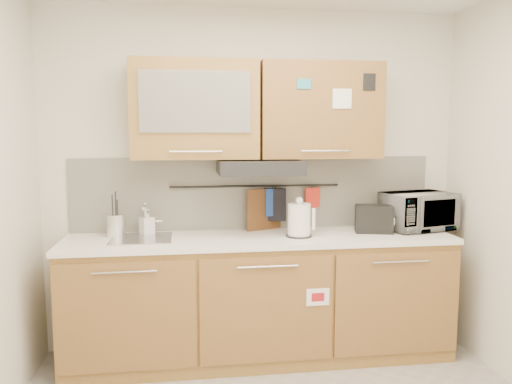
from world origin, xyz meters
name	(u,v)px	position (x,y,z in m)	size (l,w,h in m)	color
wall_back	(255,180)	(0.00, 1.50, 1.30)	(3.20, 3.20, 0.00)	silver
base_cabinet	(260,304)	(0.00, 1.19, 0.41)	(2.80, 0.64, 0.88)	#A27739
countertop	(261,239)	(0.00, 1.19, 0.90)	(2.82, 0.62, 0.04)	white
backsplash	(255,193)	(0.00, 1.49, 1.20)	(2.80, 0.02, 0.56)	silver
upper_cabinets	(257,111)	(0.00, 1.32, 1.83)	(1.82, 0.37, 0.70)	#A27739
range_hood	(259,167)	(0.00, 1.25, 1.42)	(0.60, 0.46, 0.10)	black
sink	(142,238)	(-0.85, 1.21, 0.92)	(0.42, 0.40, 0.26)	silver
utensil_rail	(256,186)	(0.00, 1.45, 1.26)	(0.02, 0.02, 1.30)	black
utensil_crock	(116,225)	(-1.04, 1.31, 1.00)	(0.16, 0.16, 0.33)	silver
kettle	(299,221)	(0.28, 1.14, 1.04)	(0.21, 0.19, 0.29)	white
toaster	(374,219)	(0.87, 1.21, 1.03)	(0.30, 0.22, 0.21)	black
microwave	(418,211)	(1.25, 1.27, 1.06)	(0.52, 0.35, 0.29)	#999999
soap_bottle	(147,222)	(-0.82, 1.36, 1.02)	(0.09, 0.09, 0.19)	#999999
cutting_board	(265,214)	(0.07, 1.44, 1.04)	(0.32, 0.02, 0.40)	brown
oven_mitt	(273,202)	(0.13, 1.44, 1.13)	(0.13, 0.03, 0.21)	#204093
dark_pouch	(275,205)	(0.15, 1.44, 1.11)	(0.16, 0.05, 0.25)	black
pot_holder	(312,198)	(0.45, 1.44, 1.16)	(0.12, 0.02, 0.15)	red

